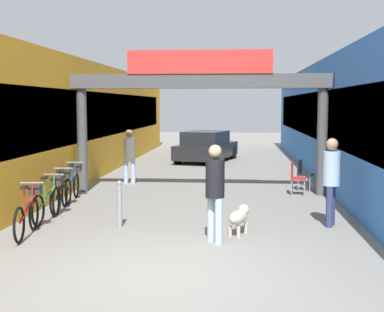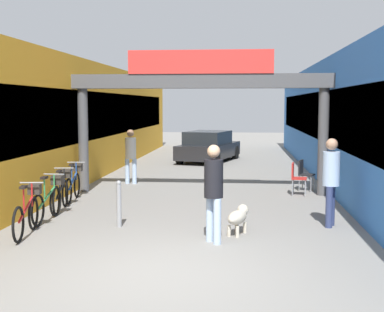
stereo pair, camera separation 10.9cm
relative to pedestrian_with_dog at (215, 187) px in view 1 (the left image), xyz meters
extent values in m
plane|color=gray|center=(-0.65, -1.70, -1.02)|extent=(80.00, 80.00, 0.00)
cube|color=gold|center=(-5.75, 9.30, 0.91)|extent=(3.00, 26.00, 3.87)
cube|color=black|center=(-4.27, 9.30, 1.10)|extent=(0.04, 23.40, 1.55)
cube|color=blue|center=(4.45, 9.30, 0.91)|extent=(3.00, 26.00, 3.87)
cube|color=black|center=(2.97, 9.30, 1.10)|extent=(0.04, 23.40, 1.55)
cylinder|color=#4C4C4F|center=(-4.00, 5.37, 0.44)|extent=(0.28, 0.28, 2.93)
cylinder|color=#4C4C4F|center=(2.70, 5.37, 0.44)|extent=(0.28, 0.28, 2.93)
cube|color=#4C4C4F|center=(-0.65, 5.37, 2.10)|extent=(7.40, 0.44, 0.39)
cube|color=red|center=(-0.65, 5.17, 2.62)|extent=(3.96, 0.10, 0.64)
cylinder|color=#A5BFE0|center=(-0.07, 0.10, -0.61)|extent=(0.20, 0.20, 0.83)
cylinder|color=#A5BFE0|center=(0.07, -0.10, -0.61)|extent=(0.20, 0.20, 0.83)
cylinder|color=black|center=(0.00, 0.00, 0.15)|extent=(0.48, 0.48, 0.68)
sphere|color=tan|center=(0.00, 0.00, 0.64)|extent=(0.33, 0.33, 0.23)
cylinder|color=navy|center=(2.26, 1.40, -0.60)|extent=(0.18, 0.18, 0.84)
cylinder|color=navy|center=(2.34, 1.63, -0.60)|extent=(0.18, 0.18, 0.84)
cylinder|color=#A5BFE0|center=(2.30, 1.52, 0.17)|extent=(0.44, 0.44, 0.70)
sphere|color=tan|center=(2.30, 1.52, 0.66)|extent=(0.31, 0.31, 0.24)
cylinder|color=#A5BFE0|center=(-3.09, 7.00, -0.62)|extent=(0.16, 0.16, 0.79)
cylinder|color=#A5BFE0|center=(-2.86, 6.96, -0.62)|extent=(0.16, 0.16, 0.79)
cylinder|color=silver|center=(-2.98, 6.98, 0.10)|extent=(0.39, 0.39, 0.66)
sphere|color=#8C664C|center=(-2.98, 6.98, 0.57)|extent=(0.26, 0.26, 0.22)
ellipsoid|color=beige|center=(0.42, 0.64, -0.68)|extent=(0.50, 0.71, 0.26)
sphere|color=beige|center=(0.53, 0.91, -0.59)|extent=(0.29, 0.29, 0.22)
sphere|color=white|center=(0.49, 0.82, -0.70)|extent=(0.20, 0.20, 0.16)
cylinder|color=beige|center=(0.41, 0.85, -0.92)|extent=(0.09, 0.09, 0.21)
cylinder|color=beige|center=(0.57, 0.79, -0.92)|extent=(0.09, 0.09, 0.21)
cylinder|color=beige|center=(0.27, 0.49, -0.92)|extent=(0.09, 0.09, 0.21)
cylinder|color=beige|center=(0.43, 0.42, -0.92)|extent=(0.09, 0.09, 0.21)
torus|color=black|center=(-3.62, 0.67, -0.69)|extent=(0.13, 0.67, 0.67)
torus|color=black|center=(-3.49, -0.34, -0.69)|extent=(0.13, 0.67, 0.67)
cube|color=red|center=(-3.55, 0.17, -0.51)|extent=(0.15, 0.94, 0.34)
cylinder|color=red|center=(-3.54, 0.05, -0.29)|extent=(0.04, 0.04, 0.42)
cube|color=black|center=(-3.54, 0.05, -0.07)|extent=(0.13, 0.23, 0.05)
cylinder|color=red|center=(-3.61, 0.61, -0.31)|extent=(0.04, 0.04, 0.46)
cylinder|color=gray|center=(-3.61, 0.61, -0.07)|extent=(0.46, 0.08, 0.03)
cube|color=#332D28|center=(-3.63, 0.81, -0.23)|extent=(0.26, 0.23, 0.20)
torus|color=black|center=(-3.62, 1.96, -0.69)|extent=(0.06, 0.67, 0.67)
torus|color=black|center=(-3.63, 0.94, -0.69)|extent=(0.06, 0.67, 0.67)
cube|color=#338C4C|center=(-3.62, 1.45, -0.51)|extent=(0.04, 0.94, 0.34)
cylinder|color=#338C4C|center=(-3.63, 1.33, -0.29)|extent=(0.03, 0.03, 0.42)
cube|color=black|center=(-3.63, 1.33, -0.07)|extent=(0.10, 0.22, 0.05)
cylinder|color=#338C4C|center=(-3.62, 1.90, -0.31)|extent=(0.03, 0.03, 0.46)
cylinder|color=gray|center=(-3.62, 1.90, -0.07)|extent=(0.46, 0.03, 0.03)
cube|color=#332D28|center=(-3.62, 2.10, -0.23)|extent=(0.24, 0.20, 0.20)
torus|color=black|center=(-3.78, 3.07, -0.69)|extent=(0.14, 0.67, 0.67)
torus|color=black|center=(-3.64, 2.06, -0.69)|extent=(0.14, 0.67, 0.67)
cube|color=black|center=(-3.71, 2.57, -0.51)|extent=(0.16, 0.94, 0.34)
cylinder|color=black|center=(-3.70, 2.45, -0.29)|extent=(0.04, 0.04, 0.42)
cube|color=black|center=(-3.70, 2.45, -0.07)|extent=(0.13, 0.23, 0.05)
cylinder|color=black|center=(-3.77, 3.01, -0.31)|extent=(0.04, 0.04, 0.46)
cylinder|color=gray|center=(-3.77, 3.01, -0.07)|extent=(0.46, 0.09, 0.03)
cube|color=#332D28|center=(-3.80, 3.21, -0.23)|extent=(0.26, 0.23, 0.20)
torus|color=black|center=(-3.89, 4.37, -0.69)|extent=(0.12, 0.67, 0.67)
torus|color=black|center=(-3.78, 3.36, -0.69)|extent=(0.12, 0.67, 0.67)
cube|color=#234C9E|center=(-3.84, 3.86, -0.51)|extent=(0.14, 0.94, 0.34)
cylinder|color=#234C9E|center=(-3.83, 3.74, -0.29)|extent=(0.04, 0.04, 0.42)
cube|color=black|center=(-3.83, 3.74, -0.07)|extent=(0.12, 0.23, 0.05)
cylinder|color=#234C9E|center=(-3.89, 4.31, -0.31)|extent=(0.04, 0.04, 0.46)
cylinder|color=gray|center=(-3.89, 4.31, -0.07)|extent=(0.46, 0.08, 0.03)
cube|color=#332D28|center=(-3.91, 4.51, -0.23)|extent=(0.26, 0.22, 0.20)
cylinder|color=gray|center=(-1.98, 1.08, -0.58)|extent=(0.10, 0.10, 0.87)
sphere|color=gray|center=(-1.98, 1.08, -0.12)|extent=(0.10, 0.10, 0.10)
cylinder|color=gray|center=(2.26, 5.40, -0.80)|extent=(0.03, 0.03, 0.45)
cylinder|color=gray|center=(2.21, 5.07, -0.80)|extent=(0.03, 0.03, 0.45)
cylinder|color=gray|center=(1.93, 5.46, -0.80)|extent=(0.03, 0.03, 0.45)
cylinder|color=gray|center=(1.87, 5.12, -0.80)|extent=(0.03, 0.03, 0.45)
cube|color=#B2231E|center=(2.07, 5.26, -0.55)|extent=(0.46, 0.46, 0.04)
cube|color=#B2231E|center=(1.89, 5.29, -0.33)|extent=(0.10, 0.40, 0.40)
cylinder|color=gray|center=(2.59, 6.15, -0.80)|extent=(0.04, 0.04, 0.45)
cylinder|color=gray|center=(2.46, 5.83, -0.80)|extent=(0.04, 0.04, 0.45)
cylinder|color=gray|center=(2.27, 6.27, -0.80)|extent=(0.04, 0.04, 0.45)
cylinder|color=gray|center=(2.14, 5.96, -0.80)|extent=(0.04, 0.04, 0.45)
cube|color=black|center=(2.36, 6.05, -0.55)|extent=(0.52, 0.52, 0.04)
cube|color=black|center=(2.20, 6.12, -0.33)|extent=(0.19, 0.39, 0.40)
cube|color=black|center=(-0.95, 13.85, -0.54)|extent=(2.72, 4.32, 0.60)
cube|color=#1E2328|center=(-0.99, 13.71, 0.03)|extent=(2.09, 2.53, 0.55)
cylinder|color=black|center=(-1.34, 15.46, -0.72)|extent=(0.35, 0.63, 0.60)
cylinder|color=black|center=(0.19, 15.05, -0.72)|extent=(0.35, 0.63, 0.60)
cylinder|color=black|center=(-2.09, 12.65, -0.72)|extent=(0.35, 0.63, 0.60)
cylinder|color=black|center=(-0.55, 12.24, -0.72)|extent=(0.35, 0.63, 0.60)
camera|label=1|loc=(0.39, -9.43, 1.46)|focal=50.00mm
camera|label=2|loc=(0.50, -9.42, 1.46)|focal=50.00mm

